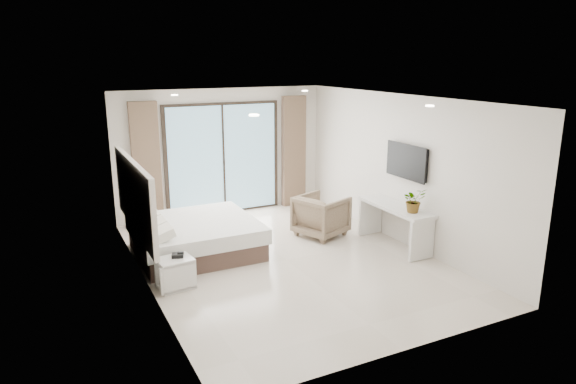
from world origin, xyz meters
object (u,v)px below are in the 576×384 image
Objects in this scene: console_desk at (395,216)px; armchair at (321,214)px; nightstand at (175,273)px; bed at (195,237)px.

armchair is at bearing 128.78° from console_desk.
console_desk is at bearing -6.90° from nightstand.
nightstand is (-0.66, -1.23, -0.07)m from bed.
nightstand is 0.63× the size of armchair.
bed is 3.57m from console_desk.
bed reaches higher than nightstand.
nightstand is 0.33× the size of console_desk.
console_desk is 1.89× the size of armchair.
nightstand is at bearing 88.05° from armchair.
armchair reaches higher than console_desk.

